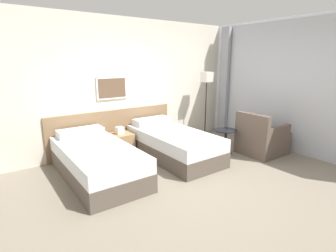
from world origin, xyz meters
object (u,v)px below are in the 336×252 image
Objects in this scene: nightstand at (120,144)px; side_table at (226,137)px; bed_near_door at (97,161)px; armchair at (261,140)px; floor_lamp at (207,84)px; bed_near_window at (173,144)px.

side_table is at bearing -34.21° from nightstand.
bed_near_door is 2.34× the size of armchair.
floor_lamp is (2.19, -0.15, 1.09)m from nightstand.
bed_near_window is at bearing 155.09° from side_table.
bed_near_window reaches higher than nightstand.
nightstand is at bearing 136.23° from bed_near_window.
floor_lamp is 3.20× the size of side_table.
floor_lamp is at bearing 11.16° from bed_near_door.
nightstand is 2.45m from floor_lamp.
nightstand is at bearing 145.79° from side_table.
armchair is (3.12, -0.89, 0.02)m from bed_near_door.
bed_near_door is at bearing -136.23° from nightstand.
armchair reaches higher than bed_near_door.
floor_lamp reaches higher than side_table.
nightstand is at bearing 56.36° from armchair.
armchair is (0.59, -0.43, -0.06)m from side_table.
nightstand is (-0.77, 0.74, -0.04)m from bed_near_window.
side_table is at bearing -112.03° from floor_lamp.
side_table is at bearing -10.32° from bed_near_door.
armchair is at bearing -83.66° from floor_lamp.
bed_near_door and bed_near_window have the same top height.
floor_lamp reaches higher than bed_near_window.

